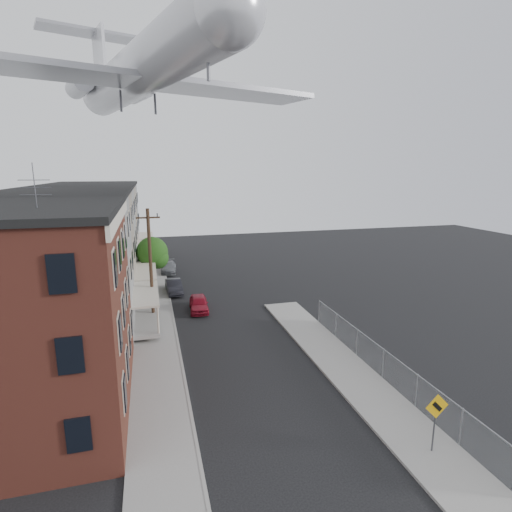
{
  "coord_description": "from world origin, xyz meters",
  "views": [
    {
      "loc": [
        -5.53,
        -13.43,
        11.85
      ],
      "look_at": [
        0.41,
        8.59,
        6.93
      ],
      "focal_mm": 28.0,
      "sensor_mm": 36.0,
      "label": 1
    }
  ],
  "objects": [
    {
      "name": "car_near",
      "position": [
        -1.8,
        19.3,
        0.66
      ],
      "size": [
        1.81,
        3.95,
        1.31
      ],
      "primitive_type": "imported",
      "rotation": [
        0.0,
        0.0,
        -0.07
      ],
      "color": "maroon",
      "rests_on": "ground"
    },
    {
      "name": "row_house_b",
      "position": [
        -11.96,
        23.5,
        5.13
      ],
      "size": [
        11.98,
        7.0,
        10.3
      ],
      "color": "#6B6555",
      "rests_on": "ground"
    },
    {
      "name": "corner_building",
      "position": [
        -12.0,
        7.0,
        5.16
      ],
      "size": [
        10.31,
        12.3,
        12.15
      ],
      "color": "#361311",
      "rests_on": "ground"
    },
    {
      "name": "airplane",
      "position": [
        -5.71,
        20.84,
        19.3
      ],
      "size": [
        27.52,
        31.48,
        9.12
      ],
      "color": "silver",
      "rests_on": "ground"
    },
    {
      "name": "row_house_e",
      "position": [
        -11.96,
        44.5,
        5.13
      ],
      "size": [
        11.98,
        7.0,
        10.3
      ],
      "color": "slate",
      "rests_on": "ground"
    },
    {
      "name": "street_tree",
      "position": [
        -5.27,
        27.92,
        3.45
      ],
      "size": [
        3.22,
        3.2,
        5.2
      ],
      "color": "black",
      "rests_on": "ground"
    },
    {
      "name": "car_mid",
      "position": [
        -3.53,
        24.95,
        0.67
      ],
      "size": [
        1.61,
        4.11,
        1.33
      ],
      "primitive_type": "imported",
      "rotation": [
        0.0,
        0.0,
        0.05
      ],
      "color": "black",
      "rests_on": "ground"
    },
    {
      "name": "curb_left",
      "position": [
        -4.05,
        24.0,
        0.07
      ],
      "size": [
        0.15,
        62.0,
        0.14
      ],
      "primitive_type": "cube",
      "color": "gray",
      "rests_on": "ground"
    },
    {
      "name": "chainlink_fence",
      "position": [
        7.0,
        5.0,
        1.0
      ],
      "size": [
        0.06,
        18.06,
        1.9
      ],
      "color": "gray",
      "rests_on": "ground"
    },
    {
      "name": "utility_pole",
      "position": [
        -5.6,
        18.0,
        4.67
      ],
      "size": [
        1.8,
        0.26,
        9.0
      ],
      "color": "black",
      "rests_on": "ground"
    },
    {
      "name": "sidewalk_left",
      "position": [
        -5.5,
        24.0,
        0.06
      ],
      "size": [
        3.0,
        62.0,
        0.12
      ],
      "primitive_type": "cube",
      "color": "gray",
      "rests_on": "ground"
    },
    {
      "name": "warning_sign",
      "position": [
        5.6,
        -1.03,
        1.88
      ],
      "size": [
        1.1,
        0.11,
        2.8
      ],
      "color": "#515156",
      "rests_on": "ground"
    },
    {
      "name": "row_house_a",
      "position": [
        -11.96,
        16.5,
        5.13
      ],
      "size": [
        11.98,
        7.0,
        10.3
      ],
      "color": "slate",
      "rests_on": "ground"
    },
    {
      "name": "ground",
      "position": [
        0.0,
        0.0,
        0.0
      ],
      "size": [
        120.0,
        120.0,
        0.0
      ],
      "primitive_type": "plane",
      "color": "black",
      "rests_on": "ground"
    },
    {
      "name": "row_house_c",
      "position": [
        -11.96,
        30.5,
        5.13
      ],
      "size": [
        11.98,
        7.0,
        10.3
      ],
      "color": "slate",
      "rests_on": "ground"
    },
    {
      "name": "row_house_d",
      "position": [
        -11.96,
        37.5,
        5.13
      ],
      "size": [
        11.98,
        7.0,
        10.3
      ],
      "color": "#6B6555",
      "rests_on": "ground"
    },
    {
      "name": "car_far",
      "position": [
        -3.6,
        33.49,
        0.62
      ],
      "size": [
        1.99,
        4.36,
        1.24
      ],
      "primitive_type": "imported",
      "rotation": [
        0.0,
        0.0,
        -0.06
      ],
      "color": "slate",
      "rests_on": "ground"
    },
    {
      "name": "curb_right",
      "position": [
        4.05,
        6.0,
        0.07
      ],
      "size": [
        0.15,
        26.0,
        0.14
      ],
      "primitive_type": "cube",
      "color": "gray",
      "rests_on": "ground"
    },
    {
      "name": "sidewalk_right",
      "position": [
        5.5,
        6.0,
        0.06
      ],
      "size": [
        3.0,
        26.0,
        0.12
      ],
      "primitive_type": "cube",
      "color": "gray",
      "rests_on": "ground"
    }
  ]
}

